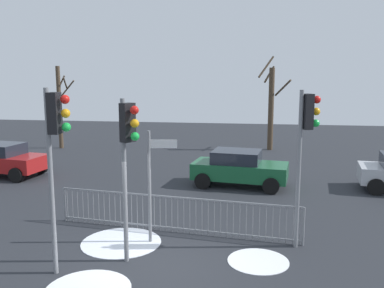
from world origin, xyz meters
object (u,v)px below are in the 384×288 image
at_px(traffic_light_rear_left, 306,133).
at_px(traffic_light_foreground_left, 55,140).
at_px(car_red_near, 2,159).
at_px(bare_tree_left, 60,106).
at_px(bare_tree_centre, 271,106).
at_px(direction_sign_post, 152,181).
at_px(car_green_mid, 239,168).
at_px(traffic_light_mid_right, 128,144).

bearing_deg(traffic_light_rear_left, traffic_light_foreground_left, -86.92).
distance_m(traffic_light_rear_left, car_red_near, 14.09).
relative_size(traffic_light_foreground_left, bare_tree_left, 0.84).
bearing_deg(bare_tree_centre, direction_sign_post, -103.70).
xyz_separation_m(car_red_near, car_green_mid, (10.62, -0.19, 0.00)).
distance_m(traffic_light_rear_left, bare_tree_left, 18.78).
bearing_deg(traffic_light_foreground_left, car_red_near, -143.34).
bearing_deg(bare_tree_centre, bare_tree_left, -174.05).
bearing_deg(bare_tree_left, traffic_light_foreground_left, -64.49).
bearing_deg(car_red_near, traffic_light_mid_right, -35.42).
height_order(traffic_light_mid_right, direction_sign_post, traffic_light_mid_right).
relative_size(direction_sign_post, bare_tree_left, 0.61).
distance_m(direction_sign_post, car_red_near, 10.70).
distance_m(traffic_light_foreground_left, car_green_mid, 9.42).
distance_m(traffic_light_mid_right, car_red_near, 11.55).
bearing_deg(traffic_light_rear_left, car_red_near, -136.18).
distance_m(direction_sign_post, bare_tree_left, 16.51).
bearing_deg(direction_sign_post, car_red_near, 134.43).
relative_size(car_green_mid, bare_tree_left, 0.79).
bearing_deg(bare_tree_centre, traffic_light_rear_left, -88.80).
bearing_deg(traffic_light_mid_right, car_green_mid, -163.95).
bearing_deg(bare_tree_left, traffic_light_mid_right, -59.26).
distance_m(car_red_near, bare_tree_left, 7.55).
xyz_separation_m(direction_sign_post, car_green_mid, (2.11, 6.23, -0.95)).
relative_size(traffic_light_mid_right, direction_sign_post, 1.30).
distance_m(traffic_light_foreground_left, bare_tree_left, 17.52).
xyz_separation_m(traffic_light_rear_left, bare_tree_centre, (-0.31, 14.75, -0.38)).
relative_size(traffic_light_foreground_left, bare_tree_centre, 0.75).
relative_size(traffic_light_mid_right, bare_tree_left, 0.79).
bearing_deg(car_green_mid, bare_tree_centre, 87.70).
xyz_separation_m(bare_tree_left, bare_tree_centre, (12.83, 1.34, 0.03)).
relative_size(car_red_near, bare_tree_left, 0.79).
relative_size(car_red_near, car_green_mid, 1.00).
distance_m(direction_sign_post, car_green_mid, 6.64).
height_order(traffic_light_foreground_left, car_green_mid, traffic_light_foreground_left).
bearing_deg(car_green_mid, traffic_light_foreground_left, -106.36).
xyz_separation_m(traffic_light_rear_left, car_red_near, (-12.49, 6.13, -2.27)).
bearing_deg(direction_sign_post, car_green_mid, 62.74).
height_order(traffic_light_foreground_left, traffic_light_rear_left, traffic_light_foreground_left).
relative_size(traffic_light_rear_left, direction_sign_post, 1.35).
bearing_deg(car_red_near, traffic_light_foreground_left, -43.38).
bearing_deg(direction_sign_post, bare_tree_centre, 67.73).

